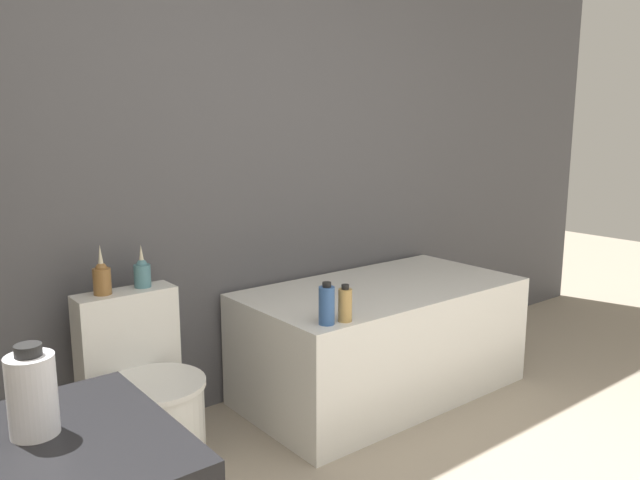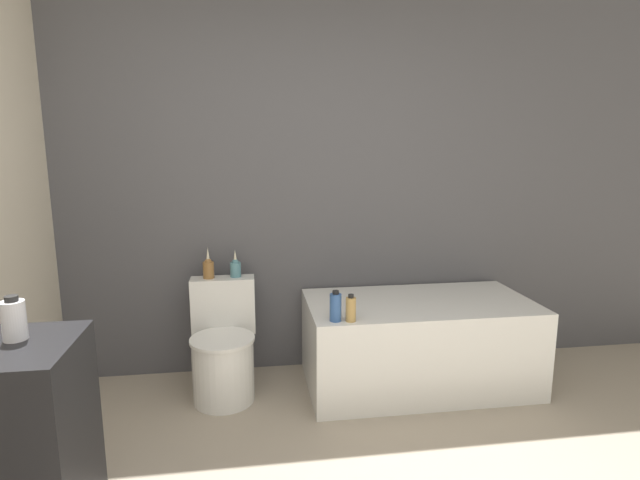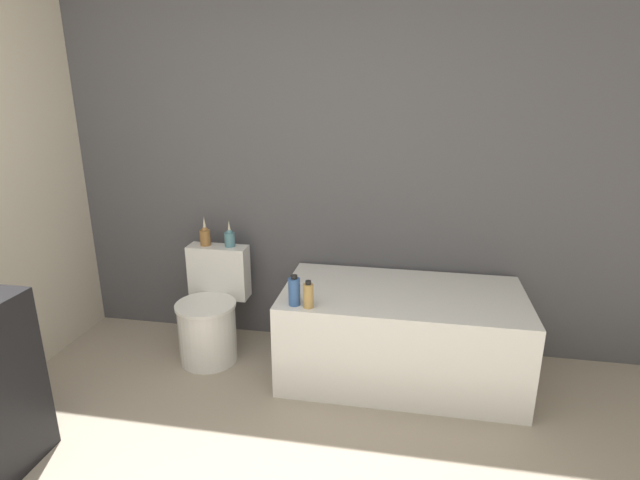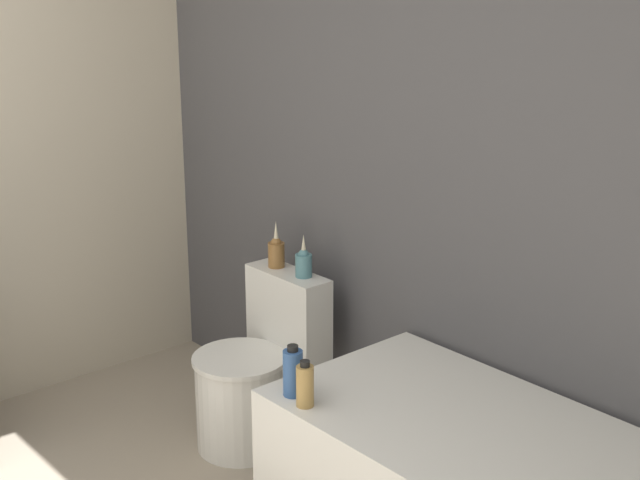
{
  "view_description": "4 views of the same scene",
  "coord_description": "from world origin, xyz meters",
  "px_view_note": "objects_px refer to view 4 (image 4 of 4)",
  "views": [
    {
      "loc": [
        -1.34,
        -0.33,
        1.4
      ],
      "look_at": [
        0.32,
        1.76,
        0.88
      ],
      "focal_mm": 35.0,
      "sensor_mm": 36.0,
      "label": 1
    },
    {
      "loc": [
        -0.27,
        -1.08,
        1.54
      ],
      "look_at": [
        0.13,
        1.65,
        1.02
      ],
      "focal_mm": 28.0,
      "sensor_mm": 36.0,
      "label": 2
    },
    {
      "loc": [
        0.81,
        -0.93,
        1.77
      ],
      "look_at": [
        0.31,
        1.77,
        0.9
      ],
      "focal_mm": 28.0,
      "sensor_mm": 36.0,
      "label": 3
    },
    {
      "loc": [
        2.28,
        -0.11,
        1.94
      ],
      "look_at": [
        0.07,
        1.81,
        1.03
      ],
      "focal_mm": 50.0,
      "sensor_mm": 36.0,
      "label": 4
    }
  ],
  "objects_px": {
    "vase_gold": "(276,251)",
    "vase_silver": "(304,262)",
    "toilet": "(254,377)",
    "shampoo_bottle_short": "(305,385)",
    "shampoo_bottle_tall": "(293,372)"
  },
  "relations": [
    {
      "from": "shampoo_bottle_tall",
      "to": "vase_gold",
      "type": "bearing_deg",
      "value": 145.04
    },
    {
      "from": "vase_gold",
      "to": "shampoo_bottle_short",
      "type": "relative_size",
      "value": 1.27
    },
    {
      "from": "vase_silver",
      "to": "toilet",
      "type": "bearing_deg",
      "value": -112.88
    },
    {
      "from": "toilet",
      "to": "shampoo_bottle_short",
      "type": "relative_size",
      "value": 4.49
    },
    {
      "from": "toilet",
      "to": "vase_gold",
      "type": "bearing_deg",
      "value": 113.66
    },
    {
      "from": "vase_gold",
      "to": "shampoo_bottle_tall",
      "type": "distance_m",
      "value": 0.91
    },
    {
      "from": "vase_silver",
      "to": "vase_gold",
      "type": "bearing_deg",
      "value": -177.52
    },
    {
      "from": "toilet",
      "to": "shampoo_bottle_short",
      "type": "height_order",
      "value": "shampoo_bottle_short"
    },
    {
      "from": "vase_gold",
      "to": "shampoo_bottle_tall",
      "type": "relative_size",
      "value": 1.13
    },
    {
      "from": "toilet",
      "to": "shampoo_bottle_tall",
      "type": "bearing_deg",
      "value": -26.17
    },
    {
      "from": "vase_gold",
      "to": "vase_silver",
      "type": "xyz_separation_m",
      "value": [
        0.17,
        0.01,
        -0.01
      ]
    },
    {
      "from": "shampoo_bottle_tall",
      "to": "shampoo_bottle_short",
      "type": "xyz_separation_m",
      "value": [
        0.08,
        -0.02,
        -0.01
      ]
    },
    {
      "from": "vase_gold",
      "to": "vase_silver",
      "type": "height_order",
      "value": "vase_gold"
    },
    {
      "from": "shampoo_bottle_short",
      "to": "vase_silver",
      "type": "bearing_deg",
      "value": 140.23
    },
    {
      "from": "vase_silver",
      "to": "shampoo_bottle_short",
      "type": "distance_m",
      "value": 0.85
    }
  ]
}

